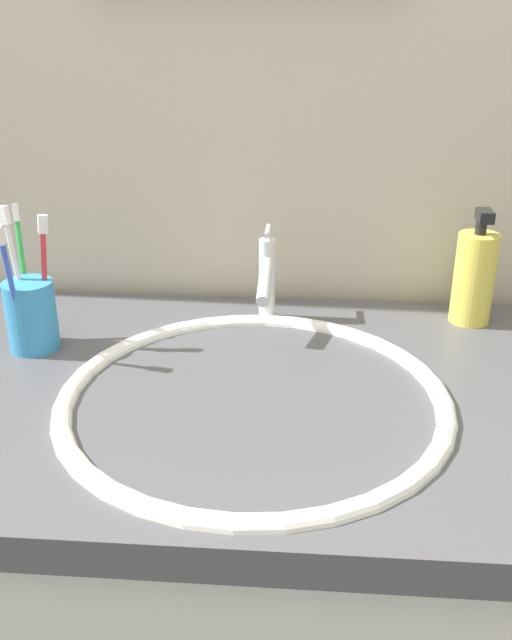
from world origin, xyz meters
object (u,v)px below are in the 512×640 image
object	(u,v)px
toothbrush_red	(44,272)
toothbrush_blue	(11,282)
toothbrush_cup	(31,315)
soap_dispenser	(474,277)
toothbrush_white	(16,267)
faucet	(266,278)
toothbrush_green	(22,263)

from	to	relation	value
toothbrush_red	toothbrush_blue	world-z (taller)	toothbrush_blue
toothbrush_cup	toothbrush_blue	distance (m)	0.07
toothbrush_cup	toothbrush_blue	world-z (taller)	toothbrush_blue
toothbrush_blue	soap_dispenser	world-z (taller)	toothbrush_blue
toothbrush_white	soap_dispenser	xyz separation A→B (m)	(0.63, 0.13, -0.04)
toothbrush_blue	faucet	bearing A→B (deg)	24.67
toothbrush_white	toothbrush_cup	bearing A→B (deg)	-31.77
toothbrush_blue	toothbrush_red	bearing A→B (deg)	59.10
faucet	toothbrush_red	xyz separation A→B (m)	(-0.29, -0.10, 0.04)
toothbrush_cup	toothbrush_white	size ratio (longest dim) A/B	0.51
toothbrush_red	toothbrush_blue	distance (m)	0.05
toothbrush_green	toothbrush_red	distance (m)	0.05
toothbrush_cup	soap_dispenser	bearing A→B (deg)	12.63
toothbrush_green	toothbrush_blue	xyz separation A→B (m)	(0.01, -0.07, -0.00)
faucet	toothbrush_green	distance (m)	0.34
faucet	toothbrush_cup	world-z (taller)	faucet
toothbrush_white	soap_dispenser	world-z (taller)	toothbrush_white
toothbrush_blue	toothbrush_green	bearing A→B (deg)	100.78
toothbrush_green	soap_dispenser	bearing A→B (deg)	8.84
toothbrush_cup	toothbrush_blue	size ratio (longest dim) A/B	0.53
toothbrush_red	toothbrush_blue	xyz separation A→B (m)	(-0.03, -0.04, 0.00)
faucet	toothbrush_cup	distance (m)	0.33
faucet	toothbrush_blue	world-z (taller)	toothbrush_blue
soap_dispenser	toothbrush_white	bearing A→B (deg)	-168.57
toothbrush_red	toothbrush_blue	size ratio (longest dim) A/B	0.98
faucet	toothbrush_red	world-z (taller)	toothbrush_red
faucet	soap_dispenser	size ratio (longest dim) A/B	0.82
faucet	soap_dispenser	bearing A→B (deg)	4.80
toothbrush_cup	soap_dispenser	distance (m)	0.63
toothbrush_red	toothbrush_cup	bearing A→B (deg)	-151.60
toothbrush_green	toothbrush_red	world-z (taller)	toothbrush_green
toothbrush_cup	toothbrush_red	xyz separation A→B (m)	(0.02, 0.01, 0.06)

